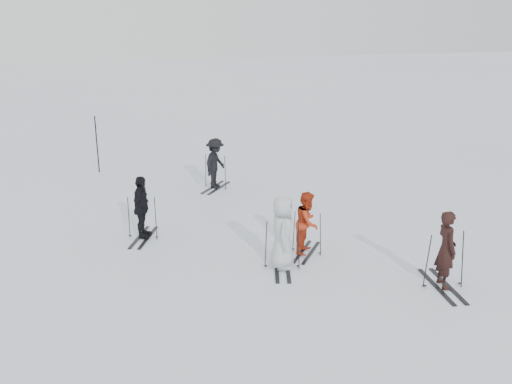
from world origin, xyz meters
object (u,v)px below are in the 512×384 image
skier_uphill_left (142,208)px  piste_marker (97,144)px  skier_grey (282,233)px  skier_uphill_far (215,164)px  skier_red (307,223)px  skier_near_dark (446,250)px

skier_uphill_left → piste_marker: bearing=30.7°
skier_grey → skier_uphill_left: skier_grey is taller
skier_grey → skier_uphill_far: bearing=17.5°
skier_red → skier_uphill_left: 4.51m
skier_near_dark → skier_uphill_left: bearing=60.2°
skier_uphill_far → piste_marker: size_ratio=0.80×
skier_near_dark → skier_red: bearing=48.6°
skier_red → skier_uphill_left: (-3.90, 2.25, 0.06)m
skier_near_dark → skier_red: size_ratio=1.11×
skier_near_dark → skier_grey: size_ratio=0.99×
skier_near_dark → skier_uphill_left: size_ratio=1.03×
skier_uphill_left → piste_marker: piste_marker is taller
skier_grey → skier_near_dark: bearing=-105.4°
skier_uphill_left → skier_uphill_far: bearing=-13.1°
skier_uphill_left → skier_uphill_far: (2.97, 3.92, 0.01)m
skier_near_dark → skier_uphill_far: bearing=28.6°
skier_red → skier_grey: skier_grey is taller
skier_red → skier_grey: bearing=164.3°
skier_grey → piste_marker: 10.92m
piste_marker → skier_uphill_left: bearing=-83.3°
skier_uphill_far → piste_marker: 5.10m
skier_grey → skier_uphill_far: 6.85m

